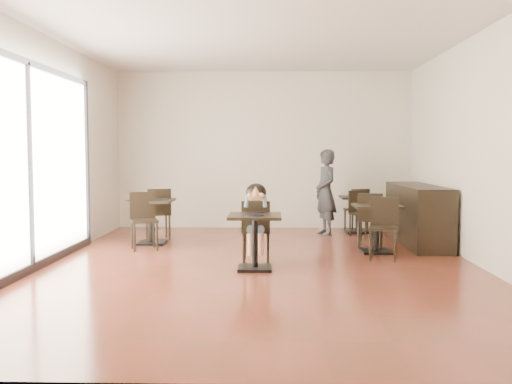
{
  "coord_description": "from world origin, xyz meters",
  "views": [
    {
      "loc": [
        0.17,
        -7.73,
        1.56
      ],
      "look_at": [
        -0.05,
        0.26,
        1.0
      ],
      "focal_mm": 40.0,
      "sensor_mm": 36.0,
      "label": 1
    }
  ],
  "objects_px": {
    "child_chair": "(256,231)",
    "child": "(256,223)",
    "chair_mid_b": "(384,229)",
    "adult_patron": "(326,192)",
    "cafe_table_back": "(358,214)",
    "chair_mid_a": "(371,220)",
    "chair_left_b": "(144,221)",
    "chair_back_b": "(362,214)",
    "child_table": "(255,242)",
    "chair_left_a": "(158,214)",
    "cafe_table_mid": "(377,229)",
    "cafe_table_left": "(151,222)",
    "chair_back_a": "(356,210)"
  },
  "relations": [
    {
      "from": "child_chair",
      "to": "cafe_table_left",
      "type": "distance_m",
      "value": 2.36
    },
    {
      "from": "cafe_table_left",
      "to": "chair_back_b",
      "type": "height_order",
      "value": "chair_back_b"
    },
    {
      "from": "chair_mid_b",
      "to": "chair_left_b",
      "type": "xyz_separation_m",
      "value": [
        -3.67,
        0.72,
        0.01
      ]
    },
    {
      "from": "cafe_table_back",
      "to": "chair_mid_b",
      "type": "distance_m",
      "value": 2.78
    },
    {
      "from": "cafe_table_mid",
      "to": "chair_left_a",
      "type": "distance_m",
      "value": 3.88
    },
    {
      "from": "child_table",
      "to": "chair_back_b",
      "type": "relative_size",
      "value": 0.87
    },
    {
      "from": "child_chair",
      "to": "cafe_table_mid",
      "type": "distance_m",
      "value": 2.01
    },
    {
      "from": "child_table",
      "to": "chair_mid_b",
      "type": "bearing_deg",
      "value": 22.95
    },
    {
      "from": "chair_mid_a",
      "to": "chair_back_b",
      "type": "distance_m",
      "value": 1.13
    },
    {
      "from": "child_table",
      "to": "chair_left_a",
      "type": "relative_size",
      "value": 0.8
    },
    {
      "from": "cafe_table_back",
      "to": "chair_back_a",
      "type": "height_order",
      "value": "chair_back_a"
    },
    {
      "from": "child",
      "to": "chair_mid_a",
      "type": "relative_size",
      "value": 1.24
    },
    {
      "from": "child_chair",
      "to": "cafe_table_left",
      "type": "height_order",
      "value": "child_chair"
    },
    {
      "from": "chair_left_a",
      "to": "chair_left_b",
      "type": "relative_size",
      "value": 1.0
    },
    {
      "from": "child",
      "to": "chair_back_a",
      "type": "xyz_separation_m",
      "value": [
        1.89,
        3.19,
        -0.13
      ]
    },
    {
      "from": "child",
      "to": "cafe_table_back",
      "type": "height_order",
      "value": "child"
    },
    {
      "from": "child",
      "to": "chair_mid_b",
      "type": "xyz_separation_m",
      "value": [
        1.85,
        0.23,
        -0.11
      ]
    },
    {
      "from": "cafe_table_left",
      "to": "cafe_table_back",
      "type": "relative_size",
      "value": 1.08
    },
    {
      "from": "chair_mid_a",
      "to": "chair_mid_b",
      "type": "bearing_deg",
      "value": 103.7
    },
    {
      "from": "chair_mid_a",
      "to": "child",
      "type": "bearing_deg",
      "value": 49.49
    },
    {
      "from": "child",
      "to": "adult_patron",
      "type": "relative_size",
      "value": 0.69
    },
    {
      "from": "child",
      "to": "adult_patron",
      "type": "distance_m",
      "value": 2.99
    },
    {
      "from": "child_table",
      "to": "child",
      "type": "xyz_separation_m",
      "value": [
        0.0,
        0.55,
        0.19
      ]
    },
    {
      "from": "adult_patron",
      "to": "chair_mid_b",
      "type": "height_order",
      "value": "adult_patron"
    },
    {
      "from": "cafe_table_left",
      "to": "chair_left_b",
      "type": "height_order",
      "value": "chair_left_b"
    },
    {
      "from": "chair_mid_a",
      "to": "chair_back_b",
      "type": "xyz_separation_m",
      "value": [
        0.04,
        1.13,
        -0.03
      ]
    },
    {
      "from": "cafe_table_left",
      "to": "child",
      "type": "bearing_deg",
      "value": -39.62
    },
    {
      "from": "chair_back_a",
      "to": "adult_patron",
      "type": "bearing_deg",
      "value": 18.18
    },
    {
      "from": "adult_patron",
      "to": "cafe_table_mid",
      "type": "height_order",
      "value": "adult_patron"
    },
    {
      "from": "chair_mid_a",
      "to": "chair_left_a",
      "type": "xyz_separation_m",
      "value": [
        -3.67,
        0.72,
        0.01
      ]
    },
    {
      "from": "cafe_table_left",
      "to": "chair_left_a",
      "type": "bearing_deg",
      "value": 90.0
    },
    {
      "from": "cafe_table_left",
      "to": "chair_left_a",
      "type": "distance_m",
      "value": 0.56
    },
    {
      "from": "chair_back_a",
      "to": "cafe_table_mid",
      "type": "bearing_deg",
      "value": 70.71
    },
    {
      "from": "chair_left_a",
      "to": "chair_back_b",
      "type": "bearing_deg",
      "value": 166.34
    },
    {
      "from": "chair_mid_b",
      "to": "chair_back_b",
      "type": "bearing_deg",
      "value": 102.72
    },
    {
      "from": "cafe_table_mid",
      "to": "chair_mid_a",
      "type": "height_order",
      "value": "chair_mid_a"
    },
    {
      "from": "child",
      "to": "cafe_table_mid",
      "type": "xyz_separation_m",
      "value": [
        1.85,
        0.78,
        -0.18
      ]
    },
    {
      "from": "child_chair",
      "to": "chair_left_a",
      "type": "xyz_separation_m",
      "value": [
        -1.82,
        2.05,
        0.02
      ]
    },
    {
      "from": "adult_patron",
      "to": "cafe_table_mid",
      "type": "distance_m",
      "value": 2.07
    },
    {
      "from": "child_chair",
      "to": "cafe_table_mid",
      "type": "bearing_deg",
      "value": -157.05
    },
    {
      "from": "chair_left_b",
      "to": "chair_back_a",
      "type": "distance_m",
      "value": 4.33
    },
    {
      "from": "chair_mid_a",
      "to": "cafe_table_mid",
      "type": "bearing_deg",
      "value": 103.7
    },
    {
      "from": "adult_patron",
      "to": "chair_mid_a",
      "type": "distance_m",
      "value": 1.55
    },
    {
      "from": "child_table",
      "to": "child_chair",
      "type": "xyz_separation_m",
      "value": [
        0.0,
        0.55,
        0.07
      ]
    },
    {
      "from": "chair_left_b",
      "to": "chair_back_b",
      "type": "distance_m",
      "value": 4.0
    },
    {
      "from": "child_chair",
      "to": "cafe_table_mid",
      "type": "xyz_separation_m",
      "value": [
        1.85,
        0.78,
        -0.07
      ]
    },
    {
      "from": "adult_patron",
      "to": "cafe_table_back",
      "type": "distance_m",
      "value": 0.85
    },
    {
      "from": "child_chair",
      "to": "chair_mid_a",
      "type": "relative_size",
      "value": 0.98
    },
    {
      "from": "child_chair",
      "to": "child",
      "type": "bearing_deg",
      "value": 0.0
    },
    {
      "from": "adult_patron",
      "to": "chair_mid_a",
      "type": "xyz_separation_m",
      "value": [
        0.61,
        -1.38,
        -0.36
      ]
    }
  ]
}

